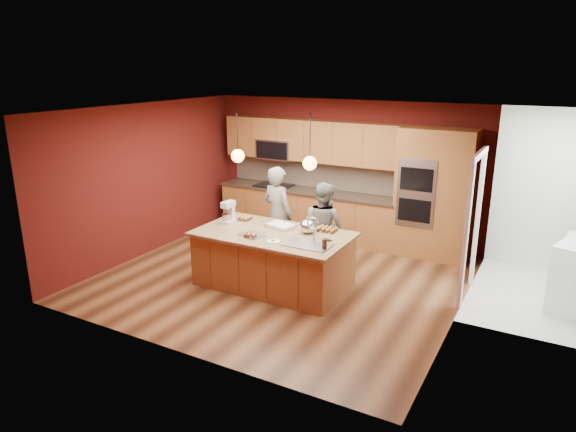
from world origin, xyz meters
The scene contains 24 objects.
floor centered at (0.00, 0.00, 0.00)m, with size 5.50×5.50×0.00m, color #422514.
ceiling centered at (0.00, 0.00, 2.70)m, with size 5.50×5.50×0.00m, color silver.
wall_back centered at (0.00, 2.50, 1.35)m, with size 5.50×5.50×0.00m, color #4E1310.
wall_front centered at (0.00, -2.50, 1.35)m, with size 5.50×5.50×0.00m, color #4E1310.
wall_left centered at (-2.75, 0.00, 1.35)m, with size 5.00×5.00×0.00m, color #4E1310.
wall_right centered at (2.75, 0.00, 1.35)m, with size 5.00×5.00×0.00m, color #4E1310.
cabinet_run centered at (-0.68, 2.25, 0.98)m, with size 3.74×0.64×2.30m.
oven_column centered at (1.85, 2.19, 1.15)m, with size 1.30×0.62×2.30m.
doorway_trim centered at (2.73, 0.80, 1.05)m, with size 0.08×1.11×2.20m, color white, non-canonical shape.
pendant_left centered at (-0.60, -0.26, 2.00)m, with size 0.20×0.20×0.80m.
pendant_right centered at (0.62, -0.26, 2.00)m, with size 0.20×0.20×0.80m.
island centered at (0.03, -0.27, 0.44)m, with size 2.36×1.32×1.25m.
person_left centered at (-0.43, 0.65, 0.85)m, with size 0.62×0.41×1.70m, color black.
person_right centered at (0.44, 0.65, 0.76)m, with size 0.74×0.58×1.52m, color slate.
stand_mixer centered at (-0.88, -0.17, 1.02)m, with size 0.19×0.27×0.36m.
sheet_cake centered at (-0.03, 0.05, 0.89)m, with size 0.51×0.42×0.05m.
cooling_rack centered at (-0.20, -0.53, 0.88)m, with size 0.37×0.26×0.02m, color #9EA0A5.
mixing_bowl centered at (0.48, -0.02, 0.97)m, with size 0.26×0.26×0.22m, color silver.
plate centered at (0.23, -0.63, 0.88)m, with size 0.19×0.19×0.01m, color white.
tumbler centered at (1.00, -0.54, 0.94)m, with size 0.07×0.07×0.14m, color #351E11.
phone centered at (0.89, -0.18, 0.87)m, with size 0.14×0.08×0.01m, color black.
cupcakes_left centered at (-0.74, 0.09, 0.90)m, with size 0.23×0.23×0.07m, color #BE7E3C, non-canonical shape.
cupcakes_rack centered at (-0.16, -0.63, 0.92)m, with size 0.21×0.14×0.06m, color #BE7E3C, non-canonical shape.
cupcakes_right centered at (0.71, 0.20, 0.90)m, with size 0.30×0.23×0.07m, color #BE7E3C, non-canonical shape.
Camera 1 is at (3.79, -6.67, 3.36)m, focal length 32.00 mm.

